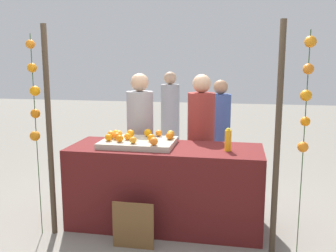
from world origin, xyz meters
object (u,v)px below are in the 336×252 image
orange_0 (109,137)px  chalkboard_sign (133,226)px  orange_1 (116,133)px  vendor_left (140,144)px  vendor_right (201,146)px  stall_counter (165,186)px  juice_bottle (228,140)px

orange_0 → chalkboard_sign: 0.98m
orange_1 → vendor_left: size_ratio=0.05×
vendor_right → stall_counter: bearing=-117.4°
orange_0 → chalkboard_sign: orange_0 is taller
chalkboard_sign → vendor_right: (0.52, 1.19, 0.53)m
juice_bottle → vendor_right: (-0.34, 0.67, -0.23)m
orange_1 → vendor_left: 0.52m
chalkboard_sign → orange_0: bearing=129.6°
stall_counter → orange_1: orange_1 is taller
stall_counter → vendor_right: bearing=62.6°
orange_0 → orange_1: orange_0 is taller
orange_1 → vendor_right: vendor_right is taller
chalkboard_sign → vendor_left: 1.32m
vendor_left → orange_0: bearing=-102.7°
orange_1 → orange_0: bearing=-88.3°
chalkboard_sign → vendor_left: vendor_left is taller
orange_1 → vendor_right: bearing=25.8°
stall_counter → orange_1: size_ratio=27.92×
stall_counter → orange_0: bearing=-170.9°
stall_counter → vendor_left: 0.82m
orange_1 → vendor_left: (0.17, 0.44, -0.21)m
orange_1 → chalkboard_sign: orange_1 is taller
orange_0 → vendor_left: 0.76m
stall_counter → juice_bottle: juice_bottle is taller
stall_counter → chalkboard_sign: (-0.20, -0.58, -0.21)m
vendor_left → vendor_right: size_ratio=1.00×
juice_bottle → chalkboard_sign: bearing=-148.8°
orange_0 → chalkboard_sign: (0.40, -0.48, -0.75)m
juice_bottle → stall_counter: bearing=175.0°
chalkboard_sign → vendor_right: vendor_right is taller
vendor_right → chalkboard_sign: bearing=-113.5°
orange_1 → stall_counter: bearing=-15.3°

